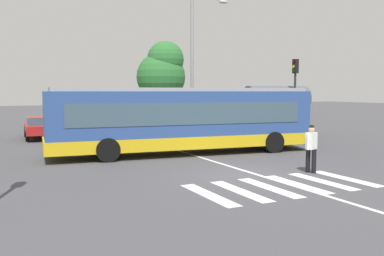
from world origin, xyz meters
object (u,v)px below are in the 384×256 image
(traffic_light_far_corner, at_px, (295,85))
(bus_stop_shelter, at_px, (277,99))
(pedestrian_crossing_street, at_px, (311,146))
(twin_arm_street_lamp, at_px, (192,50))
(parked_car_silver, at_px, (127,123))
(parked_car_charcoal, at_px, (165,122))
(background_tree_right, at_px, (162,72))
(city_transit_bus, at_px, (183,120))
(parked_car_black, at_px, (88,125))
(parked_car_red, at_px, (41,126))

(traffic_light_far_corner, distance_m, bus_stop_shelter, 1.52)
(pedestrian_crossing_street, relative_size, twin_arm_street_lamp, 0.20)
(pedestrian_crossing_street, relative_size, bus_stop_shelter, 0.38)
(parked_car_silver, xyz_separation_m, parked_car_charcoal, (2.79, 0.23, 0.00))
(parked_car_charcoal, relative_size, bus_stop_shelter, 0.99)
(traffic_light_far_corner, height_order, background_tree_right, background_tree_right)
(bus_stop_shelter, distance_m, twin_arm_street_lamp, 6.92)
(parked_car_silver, distance_m, bus_stop_shelter, 10.06)
(traffic_light_far_corner, distance_m, twin_arm_street_lamp, 7.24)
(city_transit_bus, bearing_deg, background_tree_right, 71.94)
(parked_car_charcoal, bearing_deg, parked_car_black, -177.13)
(traffic_light_far_corner, relative_size, background_tree_right, 0.73)
(bus_stop_shelter, bearing_deg, pedestrian_crossing_street, -121.71)
(parked_car_red, bearing_deg, bus_stop_shelter, -18.00)
(city_transit_bus, height_order, parked_car_red, city_transit_bus)
(parked_car_red, height_order, parked_car_silver, same)
(city_transit_bus, xyz_separation_m, parked_car_silver, (0.28, 9.54, -0.82))
(twin_arm_street_lamp, bearing_deg, city_transit_bus, -120.23)
(pedestrian_crossing_street, bearing_deg, parked_car_red, 114.82)
(parked_car_charcoal, distance_m, twin_arm_street_lamp, 6.73)
(parked_car_charcoal, distance_m, traffic_light_far_corner, 9.21)
(background_tree_right, bearing_deg, parked_car_black, -150.73)
(parked_car_red, bearing_deg, twin_arm_street_lamp, -31.03)
(city_transit_bus, distance_m, parked_car_charcoal, 10.28)
(parked_car_black, bearing_deg, city_transit_bus, -76.15)
(twin_arm_street_lamp, bearing_deg, parked_car_red, 148.97)
(bus_stop_shelter, relative_size, background_tree_right, 0.68)
(city_transit_bus, relative_size, parked_car_silver, 2.75)
(parked_car_silver, distance_m, twin_arm_street_lamp, 7.02)
(bus_stop_shelter, bearing_deg, parked_car_red, 162.00)
(city_transit_bus, bearing_deg, bus_stop_shelter, 28.74)
(pedestrian_crossing_street, height_order, background_tree_right, background_tree_right)
(parked_car_silver, xyz_separation_m, background_tree_right, (4.04, 3.70, 3.63))
(pedestrian_crossing_street, height_order, bus_stop_shelter, bus_stop_shelter)
(traffic_light_far_corner, relative_size, bus_stop_shelter, 1.08)
(twin_arm_street_lamp, relative_size, background_tree_right, 1.26)
(parked_car_charcoal, bearing_deg, traffic_light_far_corner, -41.43)
(pedestrian_crossing_street, bearing_deg, parked_car_silver, 96.77)
(parked_car_red, height_order, traffic_light_far_corner, traffic_light_far_corner)
(parked_car_charcoal, relative_size, background_tree_right, 0.67)
(pedestrian_crossing_street, bearing_deg, parked_car_charcoal, 86.72)
(parked_car_charcoal, distance_m, background_tree_right, 5.17)
(city_transit_bus, bearing_deg, pedestrian_crossing_street, -70.93)
(bus_stop_shelter, relative_size, twin_arm_street_lamp, 0.54)
(city_transit_bus, distance_m, parked_car_black, 9.83)
(parked_car_silver, xyz_separation_m, twin_arm_street_lamp, (2.53, -4.73, 4.54))
(city_transit_bus, xyz_separation_m, parked_car_black, (-2.34, 9.51, -0.82))
(parked_car_black, distance_m, background_tree_right, 8.46)
(parked_car_red, distance_m, parked_car_silver, 5.47)
(parked_car_silver, bearing_deg, parked_car_black, -179.19)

